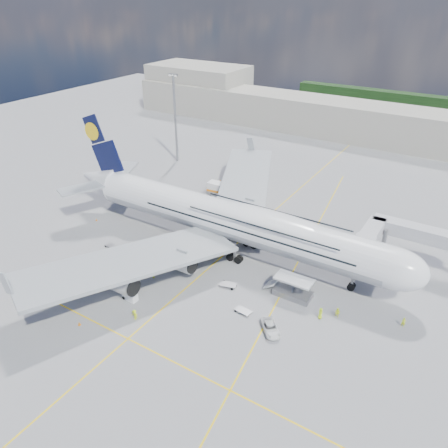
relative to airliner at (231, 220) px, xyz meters
The scene contains 31 objects.
ground 12.13m from the airliner, 91.49° to the right, with size 300.00×300.00×0.00m, color gray.
taxi_line_main 12.13m from the airliner, 91.49° to the right, with size 0.25×220.00×0.01m, color yellow.
taxi_line_cross 30.78m from the airliner, 90.50° to the right, with size 120.00×0.25×0.01m, color yellow.
taxi_line_diag 15.36m from the airliner, ahead, with size 0.25×100.00×0.01m, color yellow.
airliner is the anchor object (origin of this frame).
jet_bridge 31.50m from the airliner, 20.31° to the left, with size 18.80×12.10×8.50m.
cargo_loader 18.87m from the airliner, 23.23° to the right, with size 8.53×3.20×3.67m.
light_mast 53.72m from the airliner, 139.00° to the left, with size 3.00×0.70×25.50m.
terminal 85.00m from the airliner, 90.18° to the left, with size 180.00×16.00×12.00m, color #B2AD9E.
hangar 114.20m from the airliner, 127.98° to the left, with size 40.00×22.00×18.00m, color #B2AD9E.
dolly_row_a 21.63m from the airliner, 142.92° to the right, with size 3.55×2.51×0.47m.
dolly_row_b 17.74m from the airliner, 138.03° to the right, with size 3.54×2.46×0.47m.
dolly_row_c 21.48m from the airliner, 138.48° to the right, with size 3.49×2.05×0.49m.
dolly_back 25.28m from the airliner, 150.05° to the right, with size 3.09×1.94×0.43m.
dolly_nose_far 20.35m from the airliner, 52.99° to the right, with size 2.97×1.83×0.41m.
dolly_nose_near 13.79m from the airliner, 61.72° to the right, with size 3.37×2.38×0.45m.
baggage_tug 24.40m from the airliner, 105.77° to the right, with size 2.82×1.46×1.71m.
catering_truck_inner 24.46m from the airliner, 127.50° to the left, with size 7.25×3.12×4.25m.
catering_truck_outer 39.92m from the airliner, 113.36° to the left, with size 6.31×3.39×3.57m.
service_van 25.17m from the airliner, 44.46° to the right, with size 2.24×4.85×1.35m, color silver.
crew_nose 35.50m from the airliner, ahead, with size 0.61×0.40×1.69m, color #CBE418.
crew_loader 27.10m from the airliner, 18.42° to the right, with size 0.84×0.66×1.74m, color #F0FF1A.
crew_wing 18.32m from the airliner, 114.51° to the right, with size 1.01×0.42×1.73m, color #C2DC17.
crew_van 25.64m from the airliner, 23.78° to the right, with size 0.98×0.63×2.00m, color #D2FA1A.
crew_tug 26.86m from the airliner, 95.12° to the right, with size 1.18×0.68×1.83m, color #DAF119.
cone_nose 34.11m from the airliner, 13.64° to the left, with size 0.50×0.50×0.64m.
cone_wing_left_inner 24.14m from the airliner, 126.74° to the left, with size 0.51×0.51×0.64m.
cone_wing_left_outer 35.64m from the airliner, 126.01° to the left, with size 0.47×0.47×0.59m.
cone_wing_right_inner 9.64m from the airliner, 113.45° to the right, with size 0.41×0.41×0.52m.
cone_wing_right_outer 33.64m from the airliner, 105.65° to the right, with size 0.47×0.47×0.60m.
cone_tail 33.64m from the airliner, behind, with size 0.42×0.42×0.54m.
Camera 1 is at (38.70, -54.38, 47.42)m, focal length 35.00 mm.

